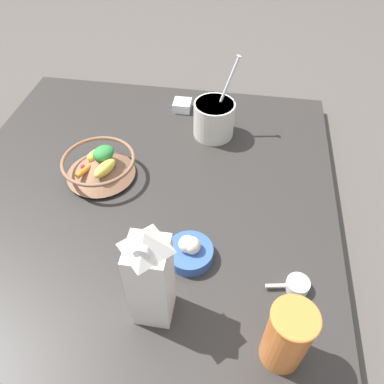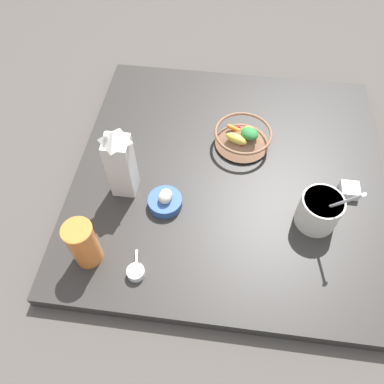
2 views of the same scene
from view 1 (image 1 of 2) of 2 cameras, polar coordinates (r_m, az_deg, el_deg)
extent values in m
plane|color=#4C4742|center=(1.03, -7.38, -1.38)|extent=(6.00, 6.00, 0.00)
cube|color=#2D2B28|center=(1.01, -7.50, -0.51)|extent=(1.01, 1.01, 0.05)
cylinder|color=brown|center=(1.05, -13.60, 2.59)|extent=(0.10, 0.10, 0.01)
cone|color=brown|center=(1.03, -13.88, 3.74)|extent=(0.19, 0.19, 0.05)
torus|color=brown|center=(1.02, -14.11, 4.72)|extent=(0.20, 0.20, 0.01)
ellipsoid|color=#EFD64C|center=(1.04, -14.22, 5.52)|extent=(0.06, 0.07, 0.03)
ellipsoid|color=#EFD64C|center=(1.00, -13.12, 3.54)|extent=(0.06, 0.08, 0.03)
cylinder|color=orange|center=(1.03, -13.72, 4.36)|extent=(0.04, 0.03, 0.01)
cylinder|color=orange|center=(1.01, -16.23, 3.00)|extent=(0.03, 0.05, 0.01)
sphere|color=red|center=(1.02, -13.13, 4.29)|extent=(0.02, 0.02, 0.02)
sphere|color=red|center=(1.03, -16.27, 3.69)|extent=(0.01, 0.01, 0.01)
sphere|color=red|center=(1.00, -13.20, 3.11)|extent=(0.01, 0.01, 0.01)
sphere|color=red|center=(1.06, -14.26, 5.60)|extent=(0.01, 0.01, 0.01)
sphere|color=red|center=(1.02, -13.96, 4.17)|extent=(0.02, 0.02, 0.02)
sphere|color=red|center=(1.01, -12.07, 4.04)|extent=(0.02, 0.02, 0.02)
ellipsoid|color=#2D7F38|center=(1.02, -13.33, 5.80)|extent=(0.07, 0.08, 0.03)
cube|color=silver|center=(0.70, -6.21, -13.53)|extent=(0.07, 0.07, 0.22)
pyramid|color=silver|center=(0.60, -7.20, -7.42)|extent=(0.07, 0.07, 0.04)
cylinder|color=white|center=(0.59, -7.65, -9.07)|extent=(0.03, 0.01, 0.03)
cylinder|color=silver|center=(1.13, 3.35, 11.01)|extent=(0.12, 0.12, 0.11)
cylinder|color=white|center=(1.11, 3.45, 12.86)|extent=(0.11, 0.11, 0.02)
cylinder|color=silver|center=(1.11, 5.22, 15.46)|extent=(0.07, 0.07, 0.17)
ellipsoid|color=silver|center=(1.09, 7.22, 19.83)|extent=(0.02, 0.02, 0.01)
cylinder|color=orange|center=(0.71, 14.29, -20.58)|extent=(0.08, 0.08, 0.16)
torus|color=orange|center=(0.64, 15.57, -17.94)|extent=(0.08, 0.08, 0.01)
cube|color=silver|center=(1.26, -1.49, 13.05)|extent=(0.06, 0.06, 0.03)
cube|color=brown|center=(1.26, -1.49, 12.88)|extent=(0.05, 0.05, 0.02)
cylinder|color=white|center=(0.84, 15.77, -13.51)|extent=(0.05, 0.05, 0.02)
cylinder|color=white|center=(0.82, 12.62, -13.76)|extent=(0.04, 0.02, 0.01)
cylinder|color=#3356A3|center=(0.84, -0.34, -9.32)|extent=(0.10, 0.10, 0.03)
sphere|color=silver|center=(0.82, -0.72, -7.94)|extent=(0.04, 0.04, 0.04)
sphere|color=silver|center=(0.82, -0.02, -8.15)|extent=(0.04, 0.04, 0.04)
camera|label=2|loc=(0.86, 74.22, 40.98)|focal=35.00mm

